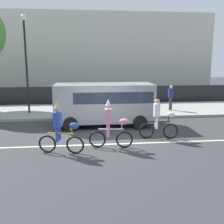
{
  "coord_description": "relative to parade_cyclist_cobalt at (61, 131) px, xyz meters",
  "views": [
    {
      "loc": [
        -0.83,
        -10.66,
        3.36
      ],
      "look_at": [
        0.46,
        1.2,
        1.0
      ],
      "focal_mm": 42.0,
      "sensor_mm": 36.0,
      "label": 1
    }
  ],
  "objects": [
    {
      "name": "parade_cyclist_pink",
      "position": [
        1.88,
        0.41,
        0.0
      ],
      "size": [
        1.72,
        0.51,
        1.92
      ],
      "color": "black",
      "rests_on": "ground"
    },
    {
      "name": "pedestrian_onlooker",
      "position": [
        6.49,
        7.08,
        0.17
      ],
      "size": [
        0.32,
        0.2,
        1.62
      ],
      "color": "#33333D",
      "rests_on": "sidewalk_curb"
    },
    {
      "name": "fence_line",
      "position": [
        1.68,
        10.74,
        -0.14
      ],
      "size": [
        40.0,
        0.08,
        1.4
      ],
      "primitive_type": "cube",
      "color": "black",
      "rests_on": "ground"
    },
    {
      "name": "street_lamp_post",
      "position": [
        -2.56,
        7.2,
        3.15
      ],
      "size": [
        0.36,
        0.36,
        5.86
      ],
      "color": "black",
      "rests_on": "sidewalk_curb"
    },
    {
      "name": "parade_cyclist_zebra",
      "position": [
        4.07,
        1.43,
        0.0
      ],
      "size": [
        1.71,
        0.51,
        1.92
      ],
      "color": "black",
      "rests_on": "ground"
    },
    {
      "name": "ground_plane",
      "position": [
        1.68,
        1.34,
        -0.84
      ],
      "size": [
        80.0,
        80.0,
        0.0
      ],
      "primitive_type": "plane",
      "color": "#38383A"
    },
    {
      "name": "sidewalk_curb",
      "position": [
        1.68,
        7.84,
        -0.77
      ],
      "size": [
        60.0,
        5.0,
        0.15
      ],
      "primitive_type": "cube",
      "color": "#9E9B93",
      "rests_on": "ground"
    },
    {
      "name": "parade_cyclist_cobalt",
      "position": [
        0.0,
        0.0,
        0.0
      ],
      "size": [
        1.69,
        0.56,
        1.92
      ],
      "color": "black",
      "rests_on": "ground"
    },
    {
      "name": "road_centre_line",
      "position": [
        1.68,
        0.84,
        -0.84
      ],
      "size": [
        36.0,
        0.14,
        0.01
      ],
      "primitive_type": "cube",
      "color": "beige",
      "rests_on": "ground"
    },
    {
      "name": "parked_van_grey",
      "position": [
        1.96,
        4.04,
        0.44
      ],
      "size": [
        5.0,
        2.22,
        2.18
      ],
      "color": "#99999E",
      "rests_on": "ground"
    },
    {
      "name": "building_backdrop",
      "position": [
        -0.73,
        19.34,
        3.03
      ],
      "size": [
        28.0,
        8.0,
        7.75
      ],
      "primitive_type": "cube",
      "color": "beige",
      "rests_on": "ground"
    }
  ]
}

